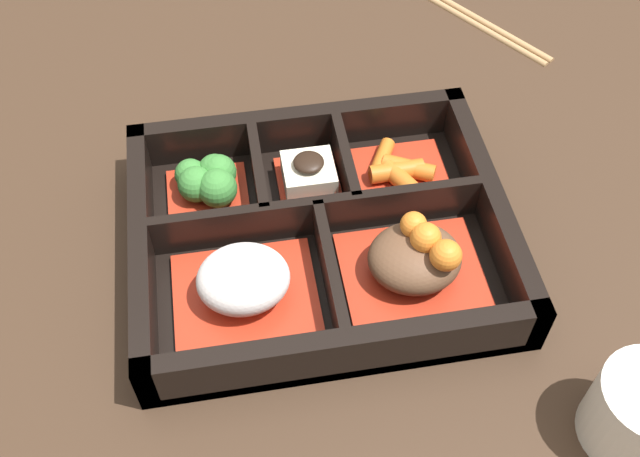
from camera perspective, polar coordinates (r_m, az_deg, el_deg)
ground_plane at (r=0.59m, az=-0.00°, el=-1.51°), size 3.00×3.00×0.00m
bento_base at (r=0.58m, az=-0.00°, el=-1.22°), size 0.28×0.23×0.01m
bento_rim at (r=0.57m, az=-0.09°, el=0.14°), size 0.28×0.23×0.05m
bowl_stew at (r=0.55m, az=7.34°, el=-2.33°), size 0.10×0.09×0.05m
bowl_rice at (r=0.53m, az=-5.82°, el=-4.18°), size 0.10×0.09×0.05m
bowl_carrots at (r=0.62m, az=6.10°, el=4.27°), size 0.07×0.07×0.02m
bowl_tofu at (r=0.60m, az=-1.32°, el=3.85°), size 0.05×0.07×0.04m
bowl_greens at (r=0.60m, az=-8.42°, el=3.50°), size 0.06×0.07×0.04m
chopsticks at (r=0.82m, az=11.00°, el=15.86°), size 0.13×0.19×0.01m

